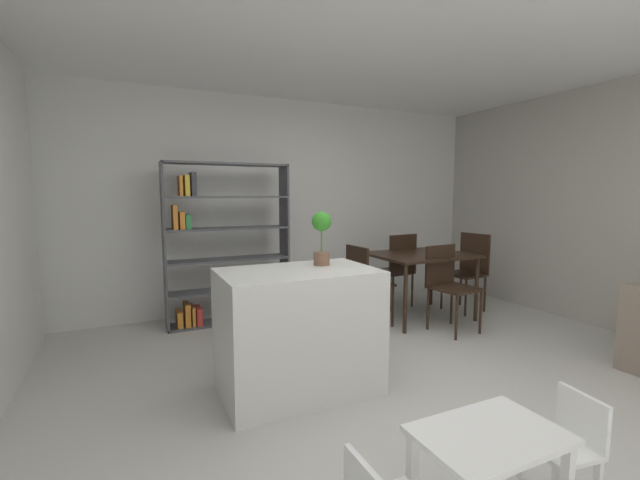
% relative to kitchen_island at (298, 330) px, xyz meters
% --- Properties ---
extents(ground_plane, '(8.57, 8.57, 0.00)m').
position_rel_kitchen_island_xyz_m(ground_plane, '(0.52, -0.33, -0.46)').
color(ground_plane, beige).
extents(ceiling_slab, '(6.24, 5.35, 0.06)m').
position_rel_kitchen_island_xyz_m(ceiling_slab, '(0.52, -0.33, 2.23)').
color(ceiling_slab, white).
rests_on(ceiling_slab, ground_plane).
extents(back_partition, '(6.24, 0.06, 2.66)m').
position_rel_kitchen_island_xyz_m(back_partition, '(0.52, 2.31, 0.87)').
color(back_partition, silver).
rests_on(back_partition, ground_plane).
extents(right_partition_gray, '(0.06, 5.35, 2.66)m').
position_rel_kitchen_island_xyz_m(right_partition_gray, '(3.61, -0.33, 0.87)').
color(right_partition_gray, '#B2ADA3').
rests_on(right_partition_gray, ground_plane).
extents(kitchen_island, '(1.13, 0.71, 0.91)m').
position_rel_kitchen_island_xyz_m(kitchen_island, '(0.00, 0.00, 0.00)').
color(kitchen_island, silver).
rests_on(kitchen_island, ground_plane).
extents(potted_plant_on_island, '(0.15, 0.15, 0.42)m').
position_rel_kitchen_island_xyz_m(potted_plant_on_island, '(0.24, 0.11, 0.70)').
color(potted_plant_on_island, brown).
rests_on(potted_plant_on_island, kitchen_island).
extents(open_bookshelf, '(1.38, 0.30, 1.81)m').
position_rel_kitchen_island_xyz_m(open_bookshelf, '(-0.20, 1.88, 0.44)').
color(open_bookshelf, '#4C4C51').
rests_on(open_bookshelf, ground_plane).
extents(child_table, '(0.61, 0.41, 0.48)m').
position_rel_kitchen_island_xyz_m(child_table, '(0.21, -1.59, -0.07)').
color(child_table, white).
rests_on(child_table, ground_plane).
extents(child_chair_right, '(0.30, 0.30, 0.53)m').
position_rel_kitchen_island_xyz_m(child_chair_right, '(0.72, -1.60, -0.16)').
color(child_chair_right, white).
rests_on(child_chair_right, ground_plane).
extents(dining_table, '(1.13, 0.90, 0.77)m').
position_rel_kitchen_island_xyz_m(dining_table, '(2.00, 1.09, 0.24)').
color(dining_table, black).
rests_on(dining_table, ground_plane).
extents(dining_chair_far, '(0.47, 0.48, 0.96)m').
position_rel_kitchen_island_xyz_m(dining_chair_far, '(2.01, 1.55, 0.10)').
color(dining_chair_far, black).
rests_on(dining_chair_far, ground_plane).
extents(dining_chair_near, '(0.47, 0.49, 0.91)m').
position_rel_kitchen_island_xyz_m(dining_chair_near, '(1.99, 0.61, 0.09)').
color(dining_chair_near, black).
rests_on(dining_chair_near, ground_plane).
extents(dining_chair_island_side, '(0.43, 0.43, 0.90)m').
position_rel_kitchen_island_xyz_m(dining_chair_island_side, '(1.22, 1.08, 0.09)').
color(dining_chair_island_side, black).
rests_on(dining_chair_island_side, ground_plane).
extents(dining_chair_window_side, '(0.47, 0.48, 0.97)m').
position_rel_kitchen_island_xyz_m(dining_chair_window_side, '(2.78, 1.10, 0.11)').
color(dining_chair_window_side, black).
rests_on(dining_chair_window_side, ground_plane).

